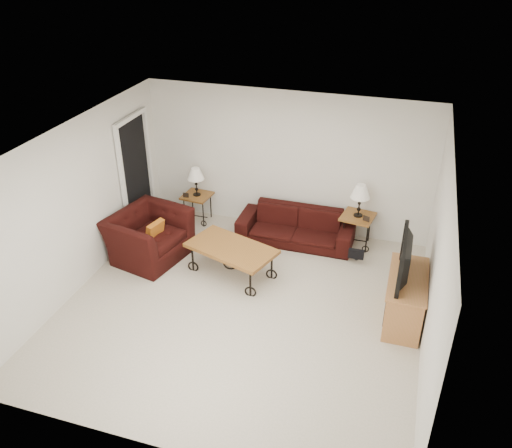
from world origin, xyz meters
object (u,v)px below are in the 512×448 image
at_px(side_table_left, 198,208).
at_px(lamp_left, 196,182).
at_px(backpack, 358,247).
at_px(lamp_right, 360,201).
at_px(television, 410,259).
at_px(armchair, 149,236).
at_px(tv_stand, 405,299).
at_px(sofa, 296,226).
at_px(coffee_table, 232,261).
at_px(side_table_right, 356,230).

bearing_deg(side_table_left, lamp_left, 0.00).
bearing_deg(side_table_left, backpack, -9.09).
height_order(lamp_right, television, television).
distance_m(armchair, television, 4.15).
bearing_deg(tv_stand, backpack, 122.24).
xyz_separation_m(sofa, lamp_left, (-1.90, 0.18, 0.50)).
height_order(lamp_right, coffee_table, lamp_right).
bearing_deg(armchair, sofa, -48.66).
height_order(side_table_left, lamp_right, lamp_right).
distance_m(lamp_left, coffee_table, 1.96).
relative_size(side_table_left, lamp_right, 0.93).
relative_size(tv_stand, television, 1.12).
bearing_deg(side_table_left, coffee_table, -51.04).
xyz_separation_m(lamp_right, armchair, (-3.20, -1.37, -0.46)).
bearing_deg(television, coffee_table, -96.80).
relative_size(side_table_right, backpack, 1.15).
bearing_deg(side_table_left, side_table_right, 0.00).
bearing_deg(coffee_table, sofa, 60.80).
xyz_separation_m(coffee_table, backpack, (1.82, 0.98, -0.01)).
relative_size(coffee_table, backpack, 2.73).
bearing_deg(coffee_table, television, -6.80).
distance_m(side_table_left, coffee_table, 1.88).
height_order(side_table_right, lamp_right, lamp_right).
bearing_deg(television, lamp_right, -153.51).
bearing_deg(sofa, tv_stand, -39.69).
xyz_separation_m(television, backpack, (-0.80, 1.29, -0.74)).
relative_size(side_table_left, lamp_left, 1.00).
relative_size(lamp_right, television, 0.55).
bearing_deg(backpack, side_table_left, -169.56).
xyz_separation_m(lamp_left, backpack, (3.01, -0.48, -0.55)).
bearing_deg(side_table_right, coffee_table, -139.86).
xyz_separation_m(armchair, backpack, (3.29, 0.89, -0.14)).
relative_size(side_table_right, tv_stand, 0.49).
distance_m(armchair, backpack, 3.41).
height_order(side_table_left, side_table_right, side_table_right).
height_order(sofa, side_table_right, sofa).
height_order(sofa, lamp_right, lamp_right).
height_order(sofa, television, television).
distance_m(side_table_right, armchair, 3.48).
height_order(sofa, tv_stand, tv_stand).
relative_size(lamp_left, backpack, 1.07).
relative_size(television, backpack, 2.09).
relative_size(side_table_right, television, 0.55).
xyz_separation_m(sofa, side_table_right, (1.02, 0.18, -0.00)).
bearing_deg(lamp_left, armchair, -101.67).
height_order(side_table_right, coffee_table, side_table_right).
bearing_deg(sofa, television, -39.98).
relative_size(side_table_left, side_table_right, 0.93).
distance_m(sofa, side_table_left, 1.91).
relative_size(side_table_right, armchair, 0.47).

